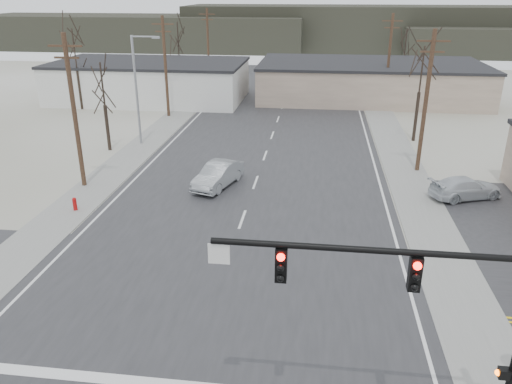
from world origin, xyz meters
TOP-DOWN VIEW (x-y plane):
  - ground at (0.00, 0.00)m, footprint 140.00×140.00m
  - main_road at (0.00, 15.00)m, footprint 18.00×110.00m
  - cross_road at (0.00, 0.00)m, footprint 90.00×10.00m
  - sidewalk_left at (-10.60, 20.00)m, footprint 3.00×90.00m
  - sidewalk_right at (10.60, 20.00)m, footprint 3.00×90.00m
  - traffic_signal_mast at (7.89, -6.20)m, footprint 8.95×0.43m
  - fire_hydrant at (-10.20, 8.00)m, footprint 0.24×0.24m
  - building_left_far at (-16.00, 40.00)m, footprint 22.30×12.30m
  - building_right_far at (10.00, 44.00)m, footprint 26.30×14.30m
  - upole_left_b at (-11.50, 12.00)m, footprint 2.20×0.30m
  - upole_left_c at (-11.50, 32.00)m, footprint 2.20×0.30m
  - upole_left_d at (-11.50, 52.00)m, footprint 2.20×0.30m
  - upole_right_a at (11.50, 18.00)m, footprint 2.20×0.30m
  - upole_right_b at (11.50, 40.00)m, footprint 2.20×0.30m
  - streetlight_main at (-10.80, 22.00)m, footprint 2.40×0.25m
  - tree_left_near at (-13.00, 20.00)m, footprint 3.30×3.30m
  - tree_right_mid at (12.50, 26.00)m, footprint 3.74×3.74m
  - tree_left_far at (-14.00, 46.00)m, footprint 3.96×3.96m
  - tree_right_far at (15.00, 52.00)m, footprint 3.52×3.52m
  - tree_left_mid at (-22.00, 34.00)m, footprint 3.96×3.96m
  - hill_left at (-35.00, 92.00)m, footprint 70.00×18.00m
  - hill_center at (15.00, 96.00)m, footprint 80.00×18.00m
  - sedan_crossing at (-2.42, 13.01)m, footprint 2.99×5.07m
  - car_far_a at (0.51, 41.49)m, footprint 2.52×5.73m
  - car_far_b at (-2.37, 53.46)m, footprint 3.01×4.55m
  - car_parked_silver at (13.61, 13.00)m, footprint 5.04×3.47m

SIDE VIEW (x-z plane):
  - ground at x=0.00m, z-range 0.00..0.00m
  - cross_road at x=0.00m, z-range 0.00..0.04m
  - main_road at x=0.00m, z-range 0.00..0.05m
  - sidewalk_left at x=-10.60m, z-range 0.00..0.06m
  - sidewalk_right at x=10.60m, z-range 0.00..0.06m
  - fire_hydrant at x=-10.20m, z-range 0.02..0.89m
  - car_parked_silver at x=13.61m, z-range 0.03..1.39m
  - car_far_b at x=-2.37m, z-range 0.05..1.49m
  - sedan_crossing at x=-2.42m, z-range 0.05..1.63m
  - car_far_a at x=0.51m, z-range 0.05..1.68m
  - building_right_far at x=10.00m, z-range 0.00..4.30m
  - building_left_far at x=-16.00m, z-range 0.01..4.51m
  - hill_left at x=-35.00m, z-range 0.00..7.00m
  - hill_center at x=15.00m, z-range 0.00..9.00m
  - traffic_signal_mast at x=7.89m, z-range 1.07..8.27m
  - streetlight_main at x=-10.80m, z-range 0.59..9.59m
  - upole_left_b at x=-11.50m, z-range 0.22..10.22m
  - upole_left_c at x=-11.50m, z-range 0.22..10.22m
  - upole_left_d at x=-11.50m, z-range 0.22..10.22m
  - upole_right_a at x=11.50m, z-range 0.22..10.22m
  - upole_right_b at x=11.50m, z-range 0.22..10.22m
  - tree_left_near at x=-13.00m, z-range 1.55..8.90m
  - tree_right_far at x=15.00m, z-range 1.66..9.50m
  - tree_right_mid at x=12.50m, z-range 1.77..10.10m
  - tree_left_far at x=-14.00m, z-range 1.87..10.69m
  - tree_left_mid at x=-22.00m, z-range 1.87..10.69m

